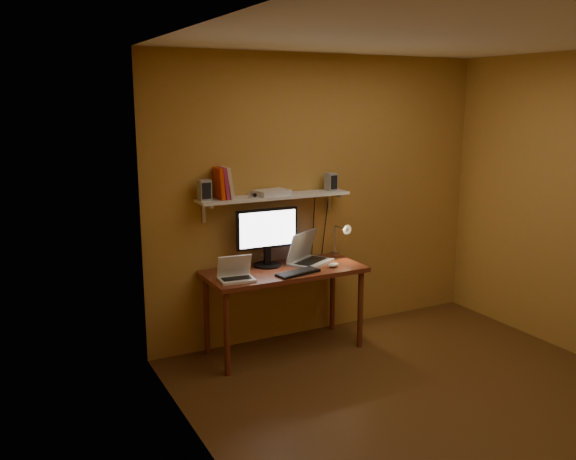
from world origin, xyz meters
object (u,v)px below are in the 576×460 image
wall_shelf (274,197)px  monitor (267,234)px  router (272,192)px  laptop (307,255)px  shelf_camera (254,195)px  keyboard (298,273)px  desk_lamp (342,235)px  netbook (236,273)px  desk (284,279)px  mouse (333,265)px  speaker_right (331,182)px  speaker_left (204,190)px

wall_shelf → monitor: 0.33m
wall_shelf → router: 0.05m
laptop → shelf_camera: size_ratio=5.10×
laptop → keyboard: 0.38m
laptop → router: size_ratio=1.64×
laptop → desk_lamp: 0.40m
wall_shelf → desk_lamp: wall_shelf is taller
laptop → desk_lamp: bearing=-27.7°
netbook → desk_lamp: desk_lamp is taller
shelf_camera → keyboard: bearing=-49.2°
netbook → laptop: bearing=20.6°
router → desk_lamp: bearing=-5.8°
desk → netbook: 0.53m
keyboard → mouse: mouse is taller
mouse → desk_lamp: bearing=42.8°
wall_shelf → speaker_right: 0.59m
shelf_camera → router: size_ratio=0.32×
laptop → speaker_right: bearing=-12.8°
desk_lamp → speaker_right: speaker_right is taller
monitor → router: 0.37m
netbook → router: 0.81m
keyboard → mouse: size_ratio=3.75×
desk → speaker_left: size_ratio=8.10×
monitor → keyboard: monitor is taller
keyboard → shelf_camera: bearing=119.2°
laptop → speaker_right: 0.71m
wall_shelf → speaker_right: bearing=0.9°
keyboard → mouse: 0.38m
desk_lamp → router: router is taller
laptop → speaker_left: bearing=144.0°
desk_lamp → shelf_camera: size_ratio=3.99×
desk_lamp → keyboard: bearing=-153.8°
desk_lamp → router: 0.82m
wall_shelf → speaker_right: size_ratio=8.71×
speaker_left → shelf_camera: bearing=-10.5°
speaker_left → shelf_camera: speaker_left is taller
laptop → desk: bearing=170.7°
keyboard → speaker_right: (0.54, 0.38, 0.69)m
keyboard → netbook: bearing=159.8°
desk_lamp → shelf_camera: 0.99m
shelf_camera → speaker_left: bearing=170.1°
laptop → router: 0.66m
speaker_right → desk: bearing=-169.2°
desk_lamp → router: (-0.69, 0.07, 0.44)m
netbook → speaker_right: bearing=21.3°
desk → speaker_left: speaker_left is taller
mouse → desk_lamp: (0.25, 0.26, 0.19)m
netbook → speaker_right: speaker_right is taller
wall_shelf → speaker_left: bearing=179.6°
mouse → router: size_ratio=0.36×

